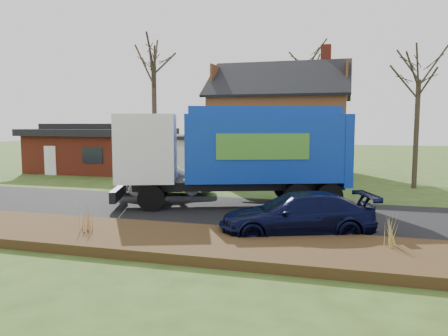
# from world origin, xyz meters

# --- Properties ---
(ground) EXTENTS (120.00, 120.00, 0.00)m
(ground) POSITION_xyz_m (0.00, 0.00, 0.00)
(ground) COLOR #2E4517
(ground) RESTS_ON ground
(road) EXTENTS (80.00, 7.00, 0.02)m
(road) POSITION_xyz_m (0.00, 0.00, 0.01)
(road) COLOR black
(road) RESTS_ON ground
(mulch_verge) EXTENTS (80.00, 3.50, 0.30)m
(mulch_verge) POSITION_xyz_m (0.00, -5.30, 0.15)
(mulch_verge) COLOR #312010
(mulch_verge) RESTS_ON ground
(main_house) EXTENTS (12.95, 8.95, 9.26)m
(main_house) POSITION_xyz_m (1.49, 13.91, 4.03)
(main_house) COLOR beige
(main_house) RESTS_ON ground
(ranch_house) EXTENTS (9.80, 8.20, 3.70)m
(ranch_house) POSITION_xyz_m (-12.00, 13.00, 1.81)
(ranch_house) COLOR #983421
(ranch_house) RESTS_ON ground
(garbage_truck) EXTENTS (10.78, 6.12, 4.48)m
(garbage_truck) POSITION_xyz_m (1.87, 1.67, 2.58)
(garbage_truck) COLOR black
(garbage_truck) RESTS_ON ground
(silver_sedan) EXTENTS (5.19, 3.13, 1.61)m
(silver_sedan) POSITION_xyz_m (-2.53, 3.62, 0.81)
(silver_sedan) COLOR #929499
(silver_sedan) RESTS_ON ground
(navy_wagon) EXTENTS (5.52, 3.78, 1.48)m
(navy_wagon) POSITION_xyz_m (5.12, -3.29, 0.74)
(navy_wagon) COLOR black
(navy_wagon) RESTS_ON ground
(tree_front_west) EXTENTS (3.56, 3.56, 10.58)m
(tree_front_west) POSITION_xyz_m (-5.67, 9.11, 8.72)
(tree_front_west) COLOR #3D2F24
(tree_front_west) RESTS_ON ground
(tree_front_east) EXTENTS (3.19, 3.19, 8.85)m
(tree_front_east) POSITION_xyz_m (10.43, 9.52, 7.19)
(tree_front_east) COLOR #3A2F22
(tree_front_east) RESTS_ON ground
(tree_back) EXTENTS (3.80, 3.80, 12.03)m
(tree_back) POSITION_xyz_m (2.95, 22.44, 10.03)
(tree_back) COLOR #383122
(tree_back) RESTS_ON ground
(grass_clump_mid) EXTENTS (0.37, 0.30, 1.02)m
(grass_clump_mid) POSITION_xyz_m (-1.37, -5.44, 0.81)
(grass_clump_mid) COLOR #B1864E
(grass_clump_mid) RESTS_ON mulch_verge
(grass_clump_east) EXTENTS (0.33, 0.27, 0.83)m
(grass_clump_east) POSITION_xyz_m (7.89, -4.60, 0.71)
(grass_clump_east) COLOR tan
(grass_clump_east) RESTS_ON mulch_verge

